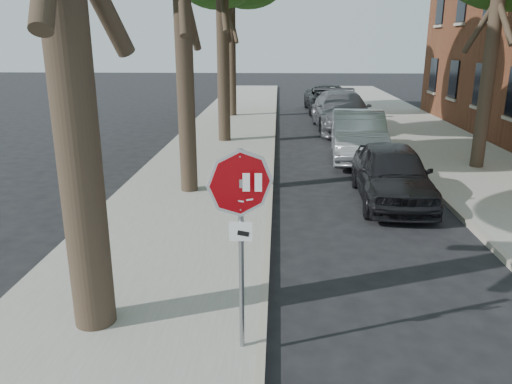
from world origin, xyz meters
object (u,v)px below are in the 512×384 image
car_c (342,111)px  car_d (329,99)px  stop_sign (241,213)px  car_b (358,135)px  car_a (392,173)px

car_c → car_d: size_ratio=1.10×
stop_sign → car_c: 17.59m
car_d → car_b: bearing=-91.9°
car_d → car_a: bearing=-91.3°
car_c → car_a: bearing=-92.0°
stop_sign → car_b: bearing=74.6°
car_b → car_d: car_b is taller
stop_sign → car_a: bearing=63.6°
stop_sign → car_d: bearing=81.9°
stop_sign → car_d: stop_sign is taller
car_c → car_d: (0.00, 5.96, -0.11)m
car_c → car_d: car_c is taller
car_d → stop_sign: bearing=-99.4°
car_a → car_d: car_d is taller
car_a → car_b: (-0.12, 4.88, 0.08)m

